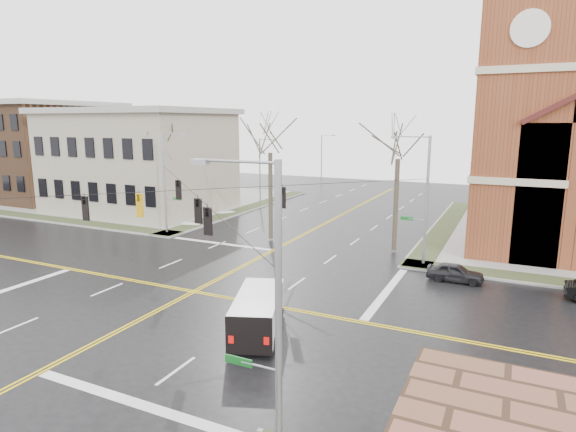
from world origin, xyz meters
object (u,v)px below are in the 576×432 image
at_px(streetlight_north_b, 322,158).
at_px(signal_pole_ne, 424,197).
at_px(cargo_van, 258,310).
at_px(streetlight_north_a, 261,169).
at_px(parked_car_a, 455,272).
at_px(tree_nw_near, 270,147).
at_px(tree_nw_far, 158,149).
at_px(signal_pole_nw, 166,180).
at_px(signal_pole_se, 273,314).
at_px(tree_ne, 398,153).

bearing_deg(streetlight_north_b, signal_pole_ne, -58.95).
height_order(signal_pole_ne, cargo_van, signal_pole_ne).
bearing_deg(streetlight_north_b, cargo_van, -71.71).
relative_size(streetlight_north_a, cargo_van, 1.43).
bearing_deg(parked_car_a, tree_nw_near, 73.37).
xyz_separation_m(streetlight_north_a, tree_nw_far, (-3.59, -13.93, 3.05)).
bearing_deg(tree_nw_near, signal_pole_nw, -168.92).
bearing_deg(tree_nw_near, signal_pole_ne, -8.18).
height_order(streetlight_north_a, parked_car_a, streetlight_north_a).
relative_size(streetlight_north_a, streetlight_north_b, 1.00).
xyz_separation_m(signal_pole_ne, signal_pole_se, (0.00, -23.00, 0.00)).
height_order(cargo_van, tree_nw_far, tree_nw_far).
bearing_deg(streetlight_north_a, signal_pole_ne, -36.90).
xyz_separation_m(signal_pole_se, tree_nw_near, (-13.06, 24.88, 3.06)).
distance_m(streetlight_north_b, tree_nw_far, 34.25).
distance_m(streetlight_north_b, tree_nw_near, 35.93).
height_order(tree_nw_near, tree_ne, tree_nw_near).
bearing_deg(signal_pole_nw, tree_nw_far, 138.66).
xyz_separation_m(streetlight_north_b, parked_car_a, (24.62, -39.20, -3.87)).
height_order(parked_car_a, tree_nw_near, tree_nw_near).
height_order(streetlight_north_b, tree_nw_far, tree_nw_far).
bearing_deg(signal_pole_ne, signal_pole_se, -90.00).
distance_m(parked_car_a, tree_nw_far, 29.53).
xyz_separation_m(signal_pole_ne, cargo_van, (-5.00, -14.86, -3.77)).
height_order(signal_pole_ne, tree_nw_far, tree_nw_far).
bearing_deg(cargo_van, tree_nw_far, 119.12).
bearing_deg(parked_car_a, tree_ne, 43.33).
distance_m(streetlight_north_a, tree_ne, 24.00).
bearing_deg(streetlight_north_b, signal_pole_nw, -91.05).
distance_m(parked_car_a, tree_nw_near, 17.96).
bearing_deg(tree_ne, streetlight_north_a, 144.70).
xyz_separation_m(streetlight_north_a, parked_car_a, (24.62, -19.20, -3.87)).
bearing_deg(tree_nw_far, tree_ne, 0.48).
relative_size(signal_pole_nw, tree_nw_far, 0.87).
bearing_deg(streetlight_north_b, signal_pole_se, -69.73).
height_order(signal_pole_nw, streetlight_north_b, signal_pole_nw).
distance_m(signal_pole_ne, tree_nw_far, 25.82).
bearing_deg(tree_ne, signal_pole_se, -84.29).
distance_m(signal_pole_ne, signal_pole_se, 23.00).
distance_m(streetlight_north_a, parked_car_a, 31.47).
bearing_deg(tree_nw_near, tree_nw_far, 176.83).
bearing_deg(cargo_van, streetlight_north_b, 87.70).
distance_m(signal_pole_nw, streetlight_north_a, 16.52).
distance_m(signal_pole_ne, streetlight_north_a, 27.48).
bearing_deg(streetlight_north_a, tree_ne, -35.30).
distance_m(parked_car_a, tree_ne, 10.41).
xyz_separation_m(signal_pole_nw, streetlight_north_b, (0.67, 36.50, -0.48)).
bearing_deg(tree_ne, tree_nw_near, -175.17).
height_order(streetlight_north_a, streetlight_north_b, same).
distance_m(signal_pole_ne, signal_pole_nw, 22.64).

